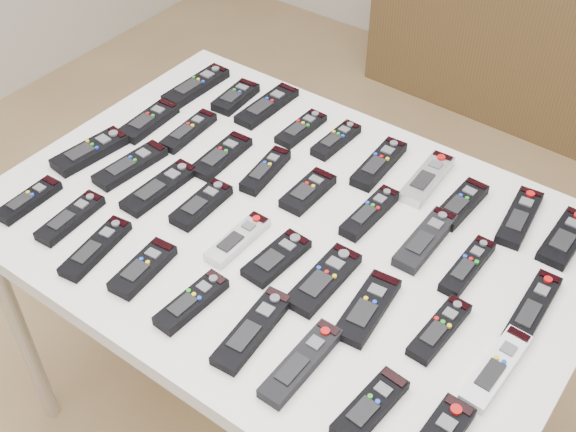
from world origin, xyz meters
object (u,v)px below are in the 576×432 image
Objects in this scene: remote_3 at (301,129)px; remote_14 at (308,191)px; remote_6 at (427,179)px; remote_9 at (566,238)px; remote_1 at (236,97)px; remote_33 at (192,302)px; remote_23 at (238,239)px; table at (288,242)px; remote_12 at (221,156)px; remote_16 at (425,240)px; remote_0 at (196,86)px; remote_20 at (130,165)px; remote_18 at (533,308)px; remote_26 at (368,308)px; remote_32 at (143,268)px; remote_4 at (336,140)px; remote_25 at (324,280)px; remote_30 at (70,218)px; remote_8 at (520,217)px; remote_24 at (277,258)px; remote_34 at (253,329)px; remote_13 at (266,171)px; remote_5 at (379,164)px; remote_22 at (201,204)px; remote_17 at (468,266)px; remote_21 at (160,188)px; remote_15 at (370,213)px; remote_7 at (461,204)px; remote_28 at (496,368)px; remote_29 at (29,200)px; remote_27 at (439,329)px; remote_10 at (149,121)px; remote_11 at (189,131)px; sideboard at (558,38)px; remote_35 at (301,363)px.

remote_14 reaches higher than remote_3.
remote_9 is at bearing -2.10° from remote_6.
remote_1 is 0.89× the size of remote_33.
table is at bearing 67.28° from remote_23.
remote_12 is 0.52m from remote_16.
remote_0 is 1.19× the size of remote_12.
remote_18 is at bearing 13.92° from remote_20.
remote_32 is (-0.41, -0.18, 0.00)m from remote_26.
remote_4 is at bearing 52.62° from remote_20.
remote_25 is 1.12× the size of remote_30.
remote_8 is 0.46m from remote_14.
remote_24 is 0.19m from remote_34.
remote_34 reaches higher than remote_24.
remote_13 is 0.23m from remote_23.
remote_5 reaches higher than remote_25.
remote_32 reaches higher than remote_23.
remote_20 is 0.22m from remote_22.
table is 0.14m from remote_23.
remote_17 is 0.64m from remote_32.
table is at bearing -41.27° from remote_1.
remote_12 is at bearing 101.56° from remote_32.
remote_21 is (-0.81, -0.16, 0.00)m from remote_18.
remote_7 is at bearing 46.29° from remote_15.
remote_17 is at bearing -0.62° from remote_12.
remote_16 is at bearing 142.82° from remote_28.
remote_29 is 0.35m from remote_32.
remote_7 is at bearing 16.34° from remote_12.
remote_12 reaches higher than remote_3.
remote_14 reaches higher than remote_12.
remote_23 is 0.19m from remote_33.
remote_34 is (0.29, -0.56, 0.00)m from remote_3.
remote_16 is at bearing -19.11° from remote_1.
remote_1 is at bearing 125.63° from remote_33.
remote_26 is at bearing -162.53° from remote_27.
remote_23 is 0.24m from remote_34.
remote_26 and remote_34 have the same top height.
remote_13 is 0.97× the size of remote_30.
remote_3 is at bearing 162.14° from remote_17.
remote_28 is 1.25× the size of remote_29.
remote_9 is at bearing 2.52° from remote_4.
remote_6 is 0.98× the size of remote_16.
remote_4 is 0.94× the size of remote_13.
remote_11 is (0.11, 0.03, -0.00)m from remote_10.
table is 0.30m from remote_16.
sideboard is 8.04× the size of remote_35.
remote_3 is 0.23m from remote_5.
remote_13 is 0.50m from remote_17.
remote_35 is (0.41, -0.21, -0.00)m from remote_22.
remote_4 is 0.81× the size of remote_25.
remote_17 is at bearing 102.09° from remote_27.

